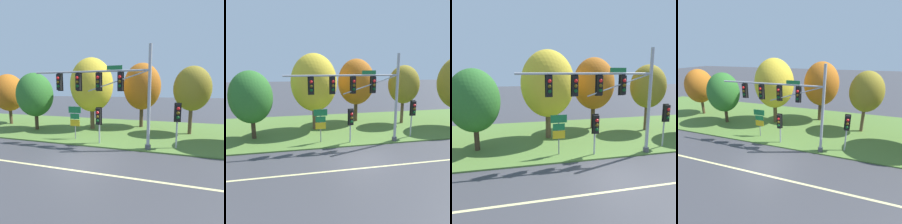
# 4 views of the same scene
# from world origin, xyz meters

# --- Properties ---
(ground_plane) EXTENTS (160.00, 160.00, 0.00)m
(ground_plane) POSITION_xyz_m (0.00, 0.00, 0.00)
(ground_plane) COLOR #3D3D42
(lane_stripe) EXTENTS (36.00, 0.16, 0.01)m
(lane_stripe) POSITION_xyz_m (0.00, -1.20, 0.00)
(lane_stripe) COLOR beige
(lane_stripe) RESTS_ON ground
(grass_verge) EXTENTS (48.00, 11.50, 0.10)m
(grass_verge) POSITION_xyz_m (0.00, 8.25, 0.05)
(grass_verge) COLOR #517533
(grass_verge) RESTS_ON ground
(traffic_signal_mast) EXTENTS (8.99, 0.49, 7.05)m
(traffic_signal_mast) POSITION_xyz_m (0.70, 2.90, 4.40)
(traffic_signal_mast) COLOR #9EA0A5
(traffic_signal_mast) RESTS_ON grass_verge
(pedestrian_signal_near_kerb) EXTENTS (0.46, 0.55, 2.79)m
(pedestrian_signal_near_kerb) POSITION_xyz_m (-0.00, 3.11, 2.08)
(pedestrian_signal_near_kerb) COLOR #9EA0A5
(pedestrian_signal_near_kerb) RESTS_ON grass_verge
(pedestrian_signal_further_along) EXTENTS (0.46, 0.55, 3.22)m
(pedestrian_signal_further_along) POSITION_xyz_m (5.60, 3.52, 2.44)
(pedestrian_signal_further_along) COLOR #9EA0A5
(pedestrian_signal_further_along) RESTS_ON grass_verge
(route_sign_post) EXTENTS (1.10, 0.08, 2.77)m
(route_sign_post) POSITION_xyz_m (-2.33, 3.80, 1.89)
(route_sign_post) COLOR slate
(route_sign_post) RESTS_ON grass_verge
(tree_nearest_road) EXTENTS (3.44, 3.44, 5.85)m
(tree_nearest_road) POSITION_xyz_m (-12.77, 7.52, 3.79)
(tree_nearest_road) COLOR #4C3823
(tree_nearest_road) RESTS_ON grass_verge
(tree_left_of_mast) EXTENTS (3.51, 3.51, 5.75)m
(tree_left_of_mast) POSITION_xyz_m (-7.82, 5.92, 3.64)
(tree_left_of_mast) COLOR #423021
(tree_left_of_mast) RESTS_ON grass_verge
(tree_behind_signpost) EXTENTS (4.36, 4.36, 7.27)m
(tree_behind_signpost) POSITION_xyz_m (-2.41, 7.78, 4.63)
(tree_behind_signpost) COLOR brown
(tree_behind_signpost) RESTS_ON grass_verge
(tree_mid_verge) EXTENTS (3.97, 3.97, 6.88)m
(tree_mid_verge) POSITION_xyz_m (2.43, 10.06, 4.48)
(tree_mid_verge) COLOR #4C3823
(tree_mid_verge) RESTS_ON grass_verge
(tree_tall_centre) EXTENTS (3.22, 3.22, 6.19)m
(tree_tall_centre) POSITION_xyz_m (7.11, 8.19, 4.26)
(tree_tall_centre) COLOR brown
(tree_tall_centre) RESTS_ON grass_verge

